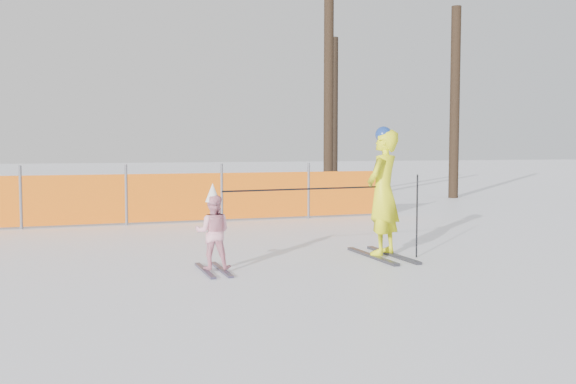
{
  "coord_description": "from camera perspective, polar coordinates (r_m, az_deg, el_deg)",
  "views": [
    {
      "loc": [
        -2.82,
        -7.6,
        1.6
      ],
      "look_at": [
        0.0,
        0.5,
        1.0
      ],
      "focal_mm": 40.0,
      "sensor_mm": 36.0,
      "label": 1
    }
  ],
  "objects": [
    {
      "name": "ground",
      "position": [
        8.26,
        1.15,
        -7.16
      ],
      "size": [
        120.0,
        120.0,
        0.0
      ],
      "primitive_type": "plane",
      "color": "white",
      "rests_on": "ground"
    },
    {
      "name": "adult",
      "position": [
        9.4,
        8.44,
        -0.01
      ],
      "size": [
        0.79,
        1.51,
        1.9
      ],
      "color": "black",
      "rests_on": "ground"
    },
    {
      "name": "child",
      "position": [
        8.32,
        -6.69,
        -3.5
      ],
      "size": [
        0.55,
        1.04,
        1.14
      ],
      "color": "black",
      "rests_on": "ground"
    },
    {
      "name": "ski_poles",
      "position": [
        8.97,
        4.95,
        -0.59
      ],
      "size": [
        2.91,
        0.26,
        1.21
      ],
      "color": "black",
      "rests_on": "ground"
    },
    {
      "name": "safety_fence",
      "position": [
        13.51,
        -22.6,
        -0.73
      ],
      "size": [
        16.06,
        0.06,
        1.25
      ],
      "color": "#595960",
      "rests_on": "ground"
    },
    {
      "name": "tree_trunks",
      "position": [
        20.13,
        8.32,
        7.61
      ],
      "size": [
        4.63,
        2.33,
        5.97
      ],
      "color": "black",
      "rests_on": "ground"
    }
  ]
}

